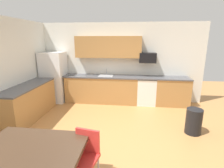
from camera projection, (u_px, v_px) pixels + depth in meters
ground_plane at (107, 138)px, 3.86m from camera, size 12.00×12.00×0.00m
wall_back at (118, 63)px, 6.06m from camera, size 5.80×0.10×2.70m
cabinet_run_back at (102, 89)px, 6.01m from camera, size 2.46×0.60×0.90m
cabinet_run_back_right at (172, 92)px, 5.74m from camera, size 1.09×0.60×0.90m
cabinet_run_left at (29, 103)px, 4.77m from camera, size 0.60×2.00×0.90m
countertop_back at (117, 77)px, 5.84m from camera, size 4.80×0.64×0.04m
countertop_left at (27, 86)px, 4.66m from camera, size 0.64×2.00×0.04m
upper_cabinets_back at (108, 47)px, 5.75m from camera, size 2.20×0.34×0.70m
refrigerator at (54, 77)px, 6.02m from camera, size 0.76×0.70×1.73m
oven_range at (146, 91)px, 5.84m from camera, size 0.60×0.60×0.91m
microwave at (148, 58)px, 5.65m from camera, size 0.54×0.36×0.32m
sink_basin at (106, 78)px, 5.89m from camera, size 0.48×0.40×0.14m
sink_faucet at (107, 72)px, 6.02m from camera, size 0.02×0.02×0.24m
dining_table at (33, 150)px, 2.35m from camera, size 1.40×0.90×0.75m
chair_near_table at (85, 154)px, 2.55m from camera, size 0.47×0.47×0.85m
trash_bin at (194, 121)px, 4.01m from camera, size 0.36×0.36×0.60m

